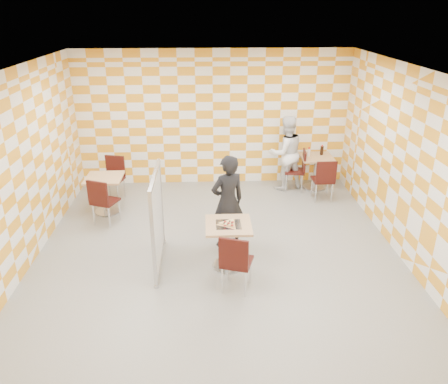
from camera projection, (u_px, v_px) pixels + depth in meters
name	position (u px, v px, depth m)	size (l,w,h in m)	color
room_shell	(217.00, 164.00, 6.96)	(7.00, 7.00, 7.00)	gray
main_table	(228.00, 238.00, 6.76)	(0.70, 0.70, 0.75)	tan
second_table	(316.00, 167.00, 9.72)	(0.70, 0.70, 0.75)	tan
empty_table	(105.00, 188.00, 8.58)	(0.70, 0.70, 0.75)	tan
chair_main_front	(235.00, 260.00, 6.12)	(0.53, 0.54, 0.92)	#330D0A
chair_second_front	(324.00, 177.00, 9.03)	(0.43, 0.44, 0.92)	#330D0A
chair_second_side	(299.00, 167.00, 9.58)	(0.48, 0.47, 0.92)	#330D0A
chair_empty_near	(102.00, 199.00, 8.04)	(0.55, 0.56, 0.92)	#330D0A
chair_empty_far	(114.00, 174.00, 9.18)	(0.51, 0.52, 0.92)	#330D0A
partition	(157.00, 220.00, 6.71)	(0.08, 1.38, 1.55)	white
man_dark	(228.00, 202.00, 7.26)	(0.59, 0.39, 1.63)	black
man_white	(286.00, 153.00, 9.59)	(0.81, 0.63, 1.66)	white
pizza_on_foil	(228.00, 224.00, 6.64)	(0.40, 0.40, 0.04)	silver
sport_bottle	(309.00, 152.00, 9.62)	(0.06, 0.06, 0.20)	white
soda_bottle	(322.00, 150.00, 9.68)	(0.07, 0.07, 0.23)	black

